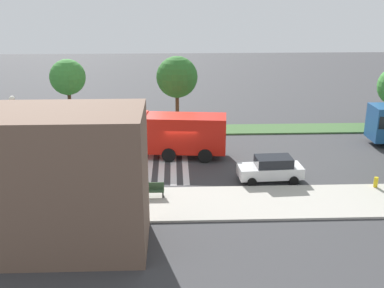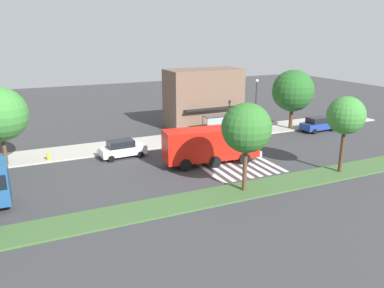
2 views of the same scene
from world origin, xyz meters
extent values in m
plane|color=#38383A|center=(0.00, 0.00, 0.00)|extent=(120.00, 120.00, 0.00)
cube|color=#ADA89E|center=(0.00, 8.36, 0.07)|extent=(60.00, 4.80, 0.14)
cube|color=#3D6033|center=(0.00, -7.46, 0.07)|extent=(60.00, 3.00, 0.14)
cube|color=silver|center=(-0.28, 0.00, 0.01)|extent=(0.45, 10.73, 0.01)
cube|color=silver|center=(0.62, 0.00, 0.01)|extent=(0.45, 10.73, 0.01)
cube|color=silver|center=(1.52, 0.00, 0.01)|extent=(0.45, 10.73, 0.01)
cube|color=silver|center=(2.42, 0.00, 0.01)|extent=(0.45, 10.73, 0.01)
cube|color=silver|center=(3.32, 0.00, 0.01)|extent=(0.45, 10.73, 0.01)
cube|color=silver|center=(4.22, 0.00, 0.01)|extent=(0.45, 10.73, 0.01)
cube|color=silver|center=(5.12, 0.00, 0.01)|extent=(0.45, 10.73, 0.01)
cube|color=silver|center=(6.02, 0.00, 0.01)|extent=(0.45, 10.73, 0.01)
cube|color=red|center=(4.06, -0.83, 2.02)|extent=(2.93, 2.72, 2.94)
cube|color=red|center=(-0.40, -0.35, 1.98)|extent=(6.50, 3.10, 2.85)
cube|color=black|center=(4.46, -0.87, 2.61)|extent=(2.19, 2.66, 1.30)
cube|color=silver|center=(5.49, -0.98, 0.80)|extent=(0.50, 2.46, 0.50)
cube|color=yellow|center=(4.06, -0.83, 3.61)|extent=(2.05, 1.90, 0.24)
cylinder|color=black|center=(3.92, 0.42, 0.55)|extent=(1.13, 0.41, 1.10)
cylinder|color=black|center=(3.66, -2.02, 0.55)|extent=(1.13, 0.41, 1.10)
cylinder|color=black|center=(-1.83, 1.03, 0.55)|extent=(1.13, 0.41, 1.10)
cylinder|color=black|center=(-2.09, -1.40, 0.55)|extent=(1.13, 0.41, 1.10)
cylinder|color=black|center=(0.98, 0.73, 0.55)|extent=(1.13, 0.41, 1.10)
cylinder|color=black|center=(0.72, -1.70, 0.55)|extent=(1.13, 0.41, 1.10)
cube|color=silver|center=(-6.14, 4.76, 0.72)|extent=(4.53, 2.04, 0.79)
cube|color=black|center=(-6.36, 4.75, 1.44)|extent=(2.57, 1.72, 0.65)
cylinder|color=black|center=(-4.73, 5.74, 0.32)|extent=(0.65, 0.25, 0.64)
cylinder|color=black|center=(-4.63, 3.94, 0.32)|extent=(0.65, 0.25, 0.64)
cylinder|color=black|center=(-7.66, 5.58, 0.32)|extent=(0.65, 0.25, 0.64)
cylinder|color=black|center=(-7.56, 3.78, 0.32)|extent=(0.65, 0.25, 0.64)
cylinder|color=black|center=(-17.85, -3.98, 0.50)|extent=(1.00, 0.31, 1.00)
cube|color=#4C4C51|center=(6.04, 7.64, 2.54)|extent=(3.50, 1.40, 0.12)
cube|color=#8C9E99|center=(6.04, 6.98, 1.34)|extent=(3.50, 0.08, 2.40)
cylinder|color=#333338|center=(4.34, 8.29, 1.34)|extent=(0.08, 0.08, 2.40)
cylinder|color=#333338|center=(7.74, 8.29, 1.34)|extent=(0.08, 0.08, 2.40)
cube|color=#2D472D|center=(2.04, 7.40, 0.55)|extent=(1.60, 0.50, 0.08)
cube|color=#2D472D|center=(2.04, 7.18, 0.82)|extent=(1.60, 0.06, 0.45)
cube|color=black|center=(1.32, 7.40, 0.33)|extent=(0.08, 0.45, 0.37)
cube|color=black|center=(2.76, 7.40, 0.33)|extent=(0.08, 0.45, 0.37)
cylinder|color=#2D2D30|center=(10.47, 6.56, 3.23)|extent=(0.16, 0.16, 6.17)
sphere|color=white|center=(10.47, 6.56, 6.49)|extent=(0.36, 0.36, 0.36)
cube|color=brown|center=(6.80, 13.15, 3.71)|extent=(9.56, 4.78, 7.41)
cube|color=black|center=(6.80, 10.36, 2.80)|extent=(7.65, 0.80, 0.16)
cylinder|color=#513823|center=(0.22, -7.46, 1.97)|extent=(0.34, 0.34, 3.67)
sphere|color=#2D6B28|center=(0.22, -7.46, 5.13)|extent=(3.77, 3.77, 3.77)
cylinder|color=#47301E|center=(10.07, -7.46, 2.10)|extent=(0.32, 0.32, 3.92)
sphere|color=#387F33|center=(10.07, -7.46, 5.19)|extent=(3.23, 3.23, 3.23)
cylinder|color=gold|center=(-13.02, 6.46, 0.49)|extent=(0.28, 0.28, 0.70)
camera|label=1|loc=(0.55, 35.56, 13.22)|focal=44.62mm
camera|label=2|loc=(-14.86, -30.72, 12.02)|focal=35.66mm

